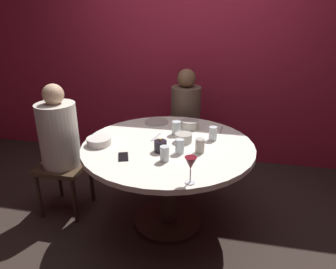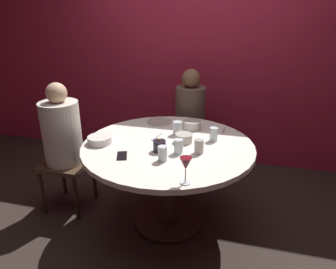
{
  "view_description": "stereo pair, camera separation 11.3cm",
  "coord_description": "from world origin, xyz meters",
  "views": [
    {
      "loc": [
        0.46,
        -2.2,
        1.74
      ],
      "look_at": [
        0.0,
        0.0,
        0.83
      ],
      "focal_mm": 32.88,
      "sensor_mm": 36.0,
      "label": 1
    },
    {
      "loc": [
        0.57,
        -2.18,
        1.74
      ],
      "look_at": [
        0.0,
        0.0,
        0.83
      ],
      "focal_mm": 32.88,
      "sensor_mm": 36.0,
      "label": 2
    }
  ],
  "objects": [
    {
      "name": "ground_plane",
      "position": [
        0.0,
        0.0,
        0.0
      ],
      "size": [
        8.0,
        8.0,
        0.0
      ],
      "primitive_type": "plane",
      "color": "#2D231E"
    },
    {
      "name": "back_wall",
      "position": [
        0.0,
        1.4,
        1.3
      ],
      "size": [
        6.0,
        0.1,
        2.6
      ],
      "primitive_type": "cube",
      "color": "maroon",
      "rests_on": "ground"
    },
    {
      "name": "dining_table",
      "position": [
        0.0,
        0.0,
        0.6
      ],
      "size": [
        1.37,
        1.37,
        0.75
      ],
      "color": "silver",
      "rests_on": "ground"
    },
    {
      "name": "seated_diner_left",
      "position": [
        -0.96,
        0.0,
        0.73
      ],
      "size": [
        0.4,
        0.4,
        1.19
      ],
      "rotation": [
        0.0,
        0.0,
        6.28
      ],
      "color": "#3F2D1E",
      "rests_on": "ground"
    },
    {
      "name": "seated_diner_back",
      "position": [
        0.0,
        0.94,
        0.73
      ],
      "size": [
        0.4,
        0.4,
        1.19
      ],
      "rotation": [
        0.0,
        0.0,
        4.71
      ],
      "color": "#3F2D1E",
      "rests_on": "ground"
    },
    {
      "name": "candle_holder",
      "position": [
        -0.03,
        -0.15,
        0.8
      ],
      "size": [
        0.1,
        0.1,
        0.11
      ],
      "color": "black",
      "rests_on": "dining_table"
    },
    {
      "name": "wine_glass",
      "position": [
        0.26,
        -0.56,
        0.88
      ],
      "size": [
        0.08,
        0.08,
        0.18
      ],
      "color": "silver",
      "rests_on": "dining_table"
    },
    {
      "name": "dinner_plate",
      "position": [
        -0.21,
        0.47,
        0.76
      ],
      "size": [
        0.22,
        0.22,
        0.01
      ],
      "primitive_type": "cylinder",
      "color": "#B2ADA3",
      "rests_on": "dining_table"
    },
    {
      "name": "cell_phone",
      "position": [
        -0.27,
        -0.3,
        0.76
      ],
      "size": [
        0.11,
        0.16,
        0.01
      ],
      "primitive_type": "cube",
      "rotation": [
        0.0,
        0.0,
        0.35
      ],
      "color": "black",
      "rests_on": "dining_table"
    },
    {
      "name": "bowl_serving_large",
      "position": [
        0.12,
        0.38,
        0.79
      ],
      "size": [
        0.16,
        0.16,
        0.07
      ],
      "primitive_type": "cylinder",
      "color": "#B2ADA3",
      "rests_on": "dining_table"
    },
    {
      "name": "bowl_salad_center",
      "position": [
        0.11,
        0.07,
        0.79
      ],
      "size": [
        0.14,
        0.14,
        0.07
      ],
      "primitive_type": "cylinder",
      "color": "#B2ADA3",
      "rests_on": "dining_table"
    },
    {
      "name": "bowl_small_white",
      "position": [
        -0.53,
        -0.13,
        0.78
      ],
      "size": [
        0.19,
        0.19,
        0.06
      ],
      "primitive_type": "cylinder",
      "color": "silver",
      "rests_on": "dining_table"
    },
    {
      "name": "cup_near_candle",
      "position": [
        0.04,
        -0.3,
        0.81
      ],
      "size": [
        0.07,
        0.07,
        0.11
      ],
      "primitive_type": "cylinder",
      "color": "silver",
      "rests_on": "dining_table"
    },
    {
      "name": "cup_by_left_diner",
      "position": [
        0.03,
        0.21,
        0.81
      ],
      "size": [
        0.08,
        0.08,
        0.12
      ],
      "primitive_type": "cylinder",
      "color": "silver",
      "rests_on": "dining_table"
    },
    {
      "name": "cup_by_right_diner",
      "position": [
        0.27,
        -0.11,
        0.81
      ],
      "size": [
        0.07,
        0.07,
        0.11
      ],
      "primitive_type": "cylinder",
      "color": "#B2ADA3",
      "rests_on": "dining_table"
    },
    {
      "name": "cup_center_front",
      "position": [
        0.12,
        -0.15,
        0.81
      ],
      "size": [
        0.07,
        0.07,
        0.11
      ],
      "primitive_type": "cylinder",
      "color": "silver",
      "rests_on": "dining_table"
    },
    {
      "name": "cup_far_edge",
      "position": [
        0.34,
        0.15,
        0.81
      ],
      "size": [
        0.07,
        0.07,
        0.11
      ],
      "primitive_type": "cylinder",
      "color": "silver",
      "rests_on": "dining_table"
    },
    {
      "name": "fork_near_plate",
      "position": [
        0.4,
        0.39,
        0.76
      ],
      "size": [
        0.03,
        0.18,
        0.01
      ],
      "primitive_type": "cube",
      "rotation": [
        0.0,
        0.0,
        -0.05
      ],
      "color": "#B7B7BC",
      "rests_on": "dining_table"
    },
    {
      "name": "knife_near_plate",
      "position": [
        -0.12,
        0.11,
        0.76
      ],
      "size": [
        0.05,
        0.18,
        0.01
      ],
      "primitive_type": "cube",
      "rotation": [
        0.0,
        0.0,
        -0.2
      ],
      "color": "#B7B7BC",
      "rests_on": "dining_table"
    }
  ]
}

